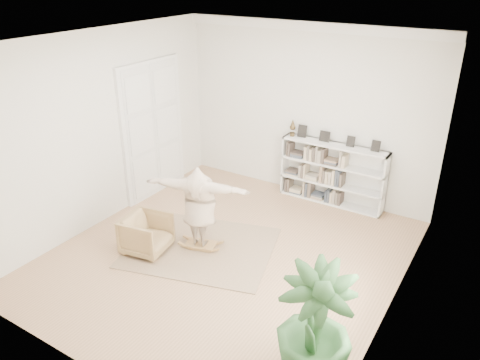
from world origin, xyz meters
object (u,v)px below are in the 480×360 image
Objects in this scene: person at (199,205)px; houseplant at (314,327)px; bookshelf at (332,174)px; rocker_board at (201,244)px; armchair at (147,234)px.

houseplant is at bearing 134.34° from person.
bookshelf is 3.15m from person.
bookshelf is 3.72× the size of rocker_board.
armchair is at bearing -120.47° from bookshelf.
rocker_board is (-1.28, -2.87, -0.57)m from bookshelf.
bookshelf is at bearing -39.89° from armchair.
rocker_board is 0.33× the size of person.
person reaches higher than rocker_board.
person reaches higher than houseplant.
bookshelf reaches higher than armchair.
houseplant reaches higher than armchair.
houseplant is at bearing -116.04° from armchair.
houseplant reaches higher than rocker_board.
person is (-1.28, -2.87, 0.24)m from bookshelf.
bookshelf reaches higher than person.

